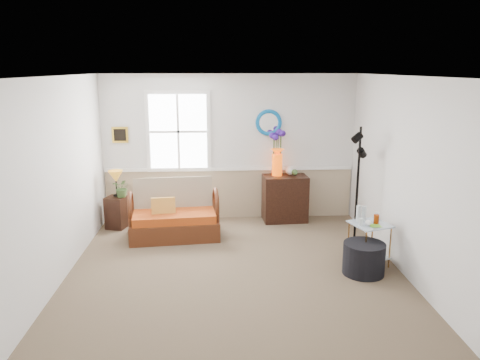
{
  "coord_description": "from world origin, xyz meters",
  "views": [
    {
      "loc": [
        -0.24,
        -5.78,
        2.7
      ],
      "look_at": [
        0.07,
        0.25,
        1.24
      ],
      "focal_mm": 35.0,
      "sensor_mm": 36.0,
      "label": 1
    }
  ],
  "objects_px": {
    "floor_lamp": "(357,187)",
    "cabinet": "(285,198)",
    "side_table": "(369,244)",
    "ottoman": "(364,258)",
    "loveseat": "(174,210)",
    "lamp_stand": "(117,212)"
  },
  "relations": [
    {
      "from": "cabinet",
      "to": "side_table",
      "type": "xyz_separation_m",
      "value": [
        0.89,
        -2.01,
        -0.11
      ]
    },
    {
      "from": "lamp_stand",
      "to": "ottoman",
      "type": "distance_m",
      "value": 4.21
    },
    {
      "from": "cabinet",
      "to": "ottoman",
      "type": "xyz_separation_m",
      "value": [
        0.73,
        -2.3,
        -0.2
      ]
    },
    {
      "from": "side_table",
      "to": "floor_lamp",
      "type": "xyz_separation_m",
      "value": [
        0.04,
        0.8,
        0.62
      ]
    },
    {
      "from": "loveseat",
      "to": "ottoman",
      "type": "bearing_deg",
      "value": -36.22
    },
    {
      "from": "loveseat",
      "to": "cabinet",
      "type": "distance_m",
      "value": 2.06
    },
    {
      "from": "loveseat",
      "to": "floor_lamp",
      "type": "relative_size",
      "value": 0.77
    },
    {
      "from": "loveseat",
      "to": "lamp_stand",
      "type": "xyz_separation_m",
      "value": [
        -1.03,
        0.5,
        -0.19
      ]
    },
    {
      "from": "floor_lamp",
      "to": "cabinet",
      "type": "bearing_deg",
      "value": 108.39
    },
    {
      "from": "loveseat",
      "to": "lamp_stand",
      "type": "height_order",
      "value": "loveseat"
    },
    {
      "from": "loveseat",
      "to": "cabinet",
      "type": "bearing_deg",
      "value": 15.61
    },
    {
      "from": "cabinet",
      "to": "side_table",
      "type": "height_order",
      "value": "cabinet"
    },
    {
      "from": "floor_lamp",
      "to": "side_table",
      "type": "bearing_deg",
      "value": -112.43
    },
    {
      "from": "cabinet",
      "to": "side_table",
      "type": "bearing_deg",
      "value": -69.45
    },
    {
      "from": "side_table",
      "to": "floor_lamp",
      "type": "distance_m",
      "value": 1.02
    },
    {
      "from": "cabinet",
      "to": "floor_lamp",
      "type": "height_order",
      "value": "floor_lamp"
    },
    {
      "from": "floor_lamp",
      "to": "ottoman",
      "type": "height_order",
      "value": "floor_lamp"
    },
    {
      "from": "loveseat",
      "to": "lamp_stand",
      "type": "relative_size",
      "value": 2.57
    },
    {
      "from": "ottoman",
      "to": "floor_lamp",
      "type": "bearing_deg",
      "value": 79.68
    },
    {
      "from": "cabinet",
      "to": "floor_lamp",
      "type": "xyz_separation_m",
      "value": [
        0.93,
        -1.2,
        0.51
      ]
    },
    {
      "from": "side_table",
      "to": "ottoman",
      "type": "relative_size",
      "value": 1.08
    },
    {
      "from": "loveseat",
      "to": "lamp_stand",
      "type": "bearing_deg",
      "value": 147.91
    }
  ]
}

